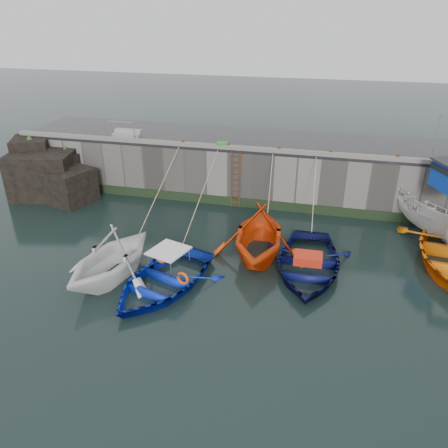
% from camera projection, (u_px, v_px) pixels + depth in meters
% --- Properties ---
extents(ground, '(120.00, 120.00, 0.00)m').
position_uv_depth(ground, '(230.00, 326.00, 15.07)').
color(ground, black).
rests_on(ground, ground).
extents(quay_back, '(30.00, 5.00, 3.00)m').
position_uv_depth(quay_back, '(279.00, 168.00, 25.27)').
color(quay_back, slate).
rests_on(quay_back, ground).
extents(road_back, '(30.00, 5.00, 0.16)m').
position_uv_depth(road_back, '(280.00, 142.00, 24.57)').
color(road_back, black).
rests_on(road_back, quay_back).
extents(kerb_back, '(30.00, 0.30, 0.20)m').
position_uv_depth(kerb_back, '(275.00, 150.00, 22.44)').
color(kerb_back, slate).
rests_on(kerb_back, road_back).
extents(algae_back, '(30.00, 0.08, 0.50)m').
position_uv_depth(algae_back, '(271.00, 205.00, 23.62)').
color(algae_back, black).
rests_on(algae_back, ground).
extents(rock_outcrop, '(5.85, 4.24, 3.41)m').
position_uv_depth(rock_outcrop, '(48.00, 173.00, 25.18)').
color(rock_outcrop, black).
rests_on(rock_outcrop, ground).
extents(ladder, '(0.51, 0.08, 3.20)m').
position_uv_depth(ladder, '(236.00, 179.00, 23.41)').
color(ladder, '#3F1E0F').
rests_on(ladder, ground).
extents(boat_near_white, '(5.08, 5.57, 2.51)m').
position_uv_depth(boat_near_white, '(113.00, 277.00, 17.78)').
color(boat_near_white, white).
rests_on(boat_near_white, ground).
extents(boat_near_white_rope, '(0.04, 6.25, 3.10)m').
position_uv_depth(boat_near_white_rope, '(161.00, 221.00, 22.43)').
color(boat_near_white_rope, tan).
rests_on(boat_near_white_rope, ground).
extents(boat_near_blue, '(5.15, 6.15, 1.09)m').
position_uv_depth(boat_near_blue, '(163.00, 286.00, 17.19)').
color(boat_near_blue, '#0B24AF').
rests_on(boat_near_blue, ground).
extents(boat_near_blue_rope, '(0.04, 6.37, 3.10)m').
position_uv_depth(boat_near_blue_rope, '(201.00, 226.00, 21.90)').
color(boat_near_blue_rope, tan).
rests_on(boat_near_blue_rope, ground).
extents(boat_near_blacktrim, '(4.76, 5.40, 2.67)m').
position_uv_depth(boat_near_blacktrim, '(258.00, 255.00, 19.38)').
color(boat_near_blacktrim, '#E5420C').
rests_on(boat_near_blacktrim, ground).
extents(boat_near_blacktrim_rope, '(0.04, 3.61, 3.10)m').
position_uv_depth(boat_near_blacktrim_rope, '(270.00, 219.00, 22.65)').
color(boat_near_blacktrim_rope, tan).
rests_on(boat_near_blacktrim_rope, ground).
extents(boat_near_navy, '(4.08, 5.62, 1.15)m').
position_uv_depth(boat_near_navy, '(307.00, 270.00, 18.28)').
color(boat_near_navy, '#0A0E3F').
rests_on(boat_near_navy, ground).
extents(boat_near_navy_rope, '(0.04, 4.16, 3.10)m').
position_uv_depth(boat_near_navy_rope, '(313.00, 227.00, 21.86)').
color(boat_near_navy_rope, tan).
rests_on(boat_near_navy_rope, ground).
extents(boat_far_white, '(5.50, 7.77, 5.81)m').
position_uv_depth(boat_far_white, '(437.00, 210.00, 20.89)').
color(boat_far_white, white).
rests_on(boat_far_white, ground).
extents(fish_crate, '(0.66, 0.60, 0.29)m').
position_uv_depth(fish_crate, '(222.00, 145.00, 23.18)').
color(fish_crate, '#198D1D').
rests_on(fish_crate, road_back).
extents(railing, '(1.60, 1.05, 1.00)m').
position_uv_depth(railing, '(127.00, 133.00, 25.21)').
color(railing, '#A5A8AD').
rests_on(railing, road_back).
extents(bollard_a, '(0.18, 0.18, 0.28)m').
position_uv_depth(bollard_a, '(183.00, 143.00, 23.58)').
color(bollard_a, '#3F1E0F').
rests_on(bollard_a, road_back).
extents(bollard_b, '(0.18, 0.18, 0.28)m').
position_uv_depth(bollard_b, '(228.00, 146.00, 23.04)').
color(bollard_b, '#3F1E0F').
rests_on(bollard_b, road_back).
extents(bollard_c, '(0.18, 0.18, 0.28)m').
position_uv_depth(bollard_c, '(279.00, 149.00, 22.47)').
color(bollard_c, '#3F1E0F').
rests_on(bollard_c, road_back).
extents(bollard_d, '(0.18, 0.18, 0.28)m').
position_uv_depth(bollard_d, '(331.00, 153.00, 21.92)').
color(bollard_d, '#3F1E0F').
rests_on(bollard_d, road_back).
extents(bollard_e, '(0.18, 0.18, 0.28)m').
position_uv_depth(bollard_e, '(398.00, 158.00, 21.24)').
color(bollard_e, '#3F1E0F').
rests_on(bollard_e, road_back).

